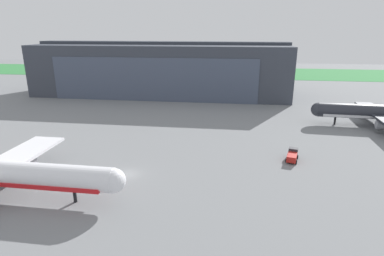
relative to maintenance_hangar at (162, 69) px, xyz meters
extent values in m
plane|color=slate|center=(11.66, -80.72, -10.62)|extent=(440.00, 440.00, 0.00)
cube|color=#348040|center=(11.66, 74.06, -10.58)|extent=(440.00, 56.00, 0.08)
cube|color=#383D47|center=(0.00, 0.09, -0.14)|extent=(106.03, 32.73, 20.97)
cube|color=#424C60|center=(0.00, -16.42, -2.23)|extent=(80.58, 0.30, 16.77)
cube|color=#383D47|center=(0.00, 0.09, 10.94)|extent=(106.03, 7.85, 1.20)
cylinder|color=#282B33|center=(72.40, -40.38, -6.29)|extent=(32.45, 5.76, 4.17)
sphere|color=#282B33|center=(56.28, -39.58, -6.29)|extent=(4.00, 4.00, 4.00)
cube|color=silver|center=(72.40, -40.38, -7.44)|extent=(29.87, 5.68, 0.73)
cube|color=#282B33|center=(73.42, -32.70, -6.81)|extent=(5.81, 13.39, 0.56)
cylinder|color=gray|center=(72.57, -33.71, -8.26)|extent=(4.07, 2.49, 2.29)
cylinder|color=gray|center=(71.91, -47.04, -8.26)|extent=(4.07, 2.49, 2.29)
cylinder|color=black|center=(61.43, -39.84, -9.50)|extent=(0.56, 0.56, 2.25)
cylinder|color=black|center=(73.79, -38.26, -9.50)|extent=(0.56, 0.56, 2.25)
cylinder|color=black|center=(73.58, -42.63, -9.50)|extent=(0.56, 0.56, 2.25)
sphere|color=silver|center=(13.29, -91.93, -6.23)|extent=(3.91, 3.91, 3.91)
cube|color=silver|center=(-8.87, -81.90, -6.74)|extent=(7.02, 17.45, 0.56)
cylinder|color=gray|center=(-8.08, -83.30, -8.16)|extent=(3.89, 2.28, 2.24)
cylinder|color=black|center=(6.44, -91.86, -9.44)|extent=(0.56, 0.56, 2.36)
cube|color=#2D2D33|center=(44.88, -67.65, -9.31)|extent=(2.21, 1.88, 1.82)
cube|color=#AD1E19|center=(44.24, -70.09, -9.60)|extent=(2.75, 3.96, 1.25)
cylinder|color=black|center=(45.81, -68.19, -10.22)|extent=(0.45, 0.83, 0.79)
cylinder|color=black|center=(43.79, -67.67, -10.22)|extent=(0.45, 0.83, 0.79)
cylinder|color=black|center=(45.06, -71.12, -10.22)|extent=(0.45, 0.83, 0.79)
cylinder|color=black|center=(43.04, -70.60, -10.22)|extent=(0.45, 0.83, 0.79)
camera|label=1|loc=(31.59, -134.44, 16.45)|focal=29.45mm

